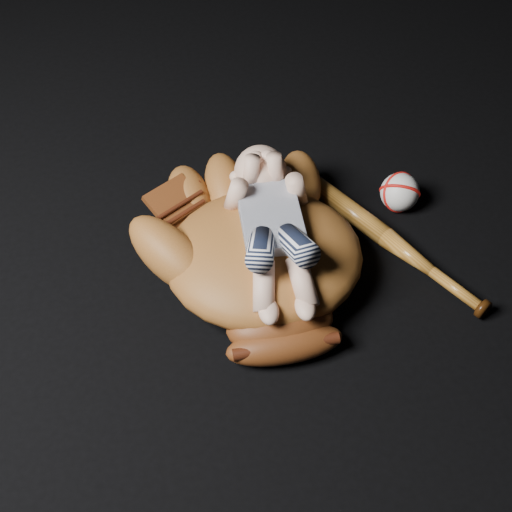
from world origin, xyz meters
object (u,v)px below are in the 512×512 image
baseball_bat (395,244)px  baseball (400,192)px  baseball_glove (264,249)px  newborn_baby (274,228)px

baseball_bat → baseball: baseball is taller
baseball_glove → baseball: size_ratio=6.48×
newborn_baby → baseball: (0.31, 0.15, -0.10)m
newborn_baby → baseball: bearing=28.5°
baseball_glove → baseball: (0.33, 0.14, -0.04)m
baseball_glove → newborn_baby: newborn_baby is taller
newborn_baby → baseball_bat: newborn_baby is taller
baseball_glove → baseball: 0.36m
baseball_glove → baseball_bat: 0.29m
baseball_glove → baseball: baseball_glove is taller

